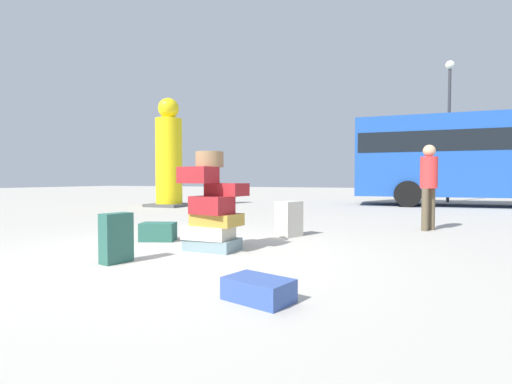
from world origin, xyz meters
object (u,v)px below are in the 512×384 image
(suitcase_navy_white_trunk, at_px, (258,289))
(yellow_dummy_statue, at_px, (169,159))
(suitcase_cream_foreground_far, at_px, (289,219))
(person_bearded_onlooker, at_px, (429,180))
(parked_bus, at_px, (509,154))
(suitcase_tower, at_px, (212,209))
(suitcase_teal_left_side, at_px, (158,232))
(suitcase_teal_upright_blue, at_px, (116,238))
(lamp_post, at_px, (449,110))

(suitcase_navy_white_trunk, xyz_separation_m, yellow_dummy_statue, (-6.79, 8.15, 1.59))
(suitcase_cream_foreground_far, xyz_separation_m, person_bearded_onlooker, (2.15, 1.69, 0.65))
(suitcase_cream_foreground_far, bearing_deg, parked_bus, 85.16)
(suitcase_tower, xyz_separation_m, suitcase_teal_left_side, (-1.15, 0.36, -0.41))
(suitcase_teal_left_side, height_order, suitcase_teal_upright_blue, suitcase_teal_upright_blue)
(suitcase_cream_foreground_far, distance_m, yellow_dummy_statue, 7.89)
(suitcase_teal_left_side, relative_size, suitcase_navy_white_trunk, 1.00)
(yellow_dummy_statue, bearing_deg, suitcase_teal_upright_blue, -57.56)
(yellow_dummy_statue, height_order, parked_bus, yellow_dummy_statue)
(person_bearded_onlooker, xyz_separation_m, parked_bus, (2.75, 7.65, 0.89))
(suitcase_tower, relative_size, lamp_post, 0.22)
(suitcase_cream_foreground_far, relative_size, lamp_post, 0.10)
(suitcase_cream_foreground_far, bearing_deg, lamp_post, 97.23)
(suitcase_cream_foreground_far, xyz_separation_m, yellow_dummy_statue, (-6.00, 4.93, 1.38))
(suitcase_teal_left_side, xyz_separation_m, suitcase_navy_white_trunk, (2.51, -2.01, -0.05))
(suitcase_navy_white_trunk, xyz_separation_m, suitcase_cream_foreground_far, (-0.79, 3.21, 0.20))
(suitcase_teal_left_side, bearing_deg, lamp_post, 47.78)
(suitcase_navy_white_trunk, distance_m, suitcase_teal_upright_blue, 2.08)
(lamp_post, bearing_deg, yellow_dummy_statue, -144.37)
(suitcase_tower, bearing_deg, suitcase_teal_upright_blue, -120.99)
(person_bearded_onlooker, bearing_deg, suitcase_cream_foreground_far, -19.78)
(lamp_post, bearing_deg, suitcase_cream_foreground_far, -105.62)
(yellow_dummy_statue, xyz_separation_m, parked_bus, (10.90, 4.41, 0.16))
(person_bearded_onlooker, bearing_deg, yellow_dummy_statue, -79.62)
(yellow_dummy_statue, relative_size, lamp_post, 0.64)
(suitcase_teal_left_side, relative_size, person_bearded_onlooker, 0.32)
(suitcase_tower, distance_m, lamp_post, 14.04)
(person_bearded_onlooker, bearing_deg, suitcase_tower, -7.72)
(suitcase_teal_upright_blue, relative_size, parked_bus, 0.05)
(yellow_dummy_statue, distance_m, parked_bus, 11.76)
(suitcase_teal_upright_blue, xyz_separation_m, parked_bus, (6.10, 11.96, 1.55))
(person_bearded_onlooker, height_order, yellow_dummy_statue, yellow_dummy_statue)
(suitcase_teal_upright_blue, bearing_deg, suitcase_tower, 71.53)
(suitcase_tower, height_order, lamp_post, lamp_post)
(parked_bus, distance_m, lamp_post, 3.42)
(person_bearded_onlooker, distance_m, lamp_post, 10.33)
(suitcase_tower, relative_size, suitcase_cream_foreground_far, 2.25)
(suitcase_cream_foreground_far, height_order, lamp_post, lamp_post)
(suitcase_navy_white_trunk, distance_m, suitcase_cream_foreground_far, 3.32)
(suitcase_teal_left_side, relative_size, suitcase_teal_upright_blue, 0.91)
(suitcase_teal_upright_blue, height_order, yellow_dummy_statue, yellow_dummy_statue)
(suitcase_tower, bearing_deg, suitcase_cream_foreground_far, 70.29)
(suitcase_tower, distance_m, person_bearded_onlooker, 4.25)
(suitcase_navy_white_trunk, bearing_deg, parked_bus, 87.24)
(lamp_post, bearing_deg, suitcase_teal_left_side, -111.19)
(suitcase_cream_foreground_far, distance_m, parked_bus, 10.66)
(suitcase_teal_upright_blue, xyz_separation_m, person_bearded_onlooker, (3.35, 4.31, 0.66))
(suitcase_teal_left_side, relative_size, yellow_dummy_statue, 0.14)
(suitcase_teal_left_side, height_order, person_bearded_onlooker, person_bearded_onlooker)
(suitcase_teal_left_side, distance_m, person_bearded_onlooker, 4.90)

